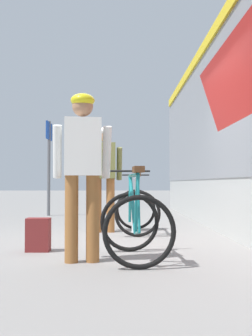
{
  "coord_description": "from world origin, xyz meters",
  "views": [
    {
      "loc": [
        0.03,
        -5.85,
        0.82
      ],
      "look_at": [
        0.11,
        0.3,
        1.05
      ],
      "focal_mm": 43.57,
      "sensor_mm": 36.0,
      "label": 1
    }
  ],
  "objects_px": {
    "cyclist_near_in_white": "(82,161)",
    "backpack_on_platform": "(38,235)",
    "platform_sign_post": "(49,152)",
    "cyclist_far_in_olive": "(104,169)",
    "water_bottle_near_the_bikes": "(134,227)",
    "bicycle_far_white": "(137,209)",
    "bicycle_near_teal": "(134,222)"
  },
  "relations": [
    {
      "from": "cyclist_near_in_white",
      "to": "backpack_on_platform",
      "type": "xyz_separation_m",
      "value": [
        -0.59,
        0.67,
        -0.85
      ]
    },
    {
      "from": "cyclist_far_in_olive",
      "to": "bicycle_near_teal",
      "type": "height_order",
      "value": "cyclist_far_in_olive"
    },
    {
      "from": "bicycle_near_teal",
      "to": "bicycle_far_white",
      "type": "xyz_separation_m",
      "value": [
        0.12,
        2.35,
        0.0
      ]
    },
    {
      "from": "cyclist_near_in_white",
      "to": "platform_sign_post",
      "type": "relative_size",
      "value": 0.73
    },
    {
      "from": "bicycle_near_teal",
      "to": "backpack_on_platform",
      "type": "bearing_deg",
      "value": 154.43
    },
    {
      "from": "bicycle_far_white",
      "to": "water_bottle_near_the_bikes",
      "type": "relative_size",
      "value": 4.85
    },
    {
      "from": "bicycle_near_teal",
      "to": "backpack_on_platform",
      "type": "height_order",
      "value": "bicycle_near_teal"
    },
    {
      "from": "cyclist_near_in_white",
      "to": "bicycle_near_teal",
      "type": "relative_size",
      "value": 1.58
    },
    {
      "from": "bicycle_near_teal",
      "to": "water_bottle_near_the_bikes",
      "type": "distance_m",
      "value": 2.18
    },
    {
      "from": "backpack_on_platform",
      "to": "water_bottle_near_the_bikes",
      "type": "relative_size",
      "value": 1.8
    },
    {
      "from": "bicycle_far_white",
      "to": "cyclist_near_in_white",
      "type": "bearing_deg",
      "value": -105.0
    },
    {
      "from": "bicycle_far_white",
      "to": "water_bottle_near_the_bikes",
      "type": "bearing_deg",
      "value": -105.63
    },
    {
      "from": "cyclist_near_in_white",
      "to": "cyclist_far_in_olive",
      "type": "distance_m",
      "value": 2.59
    },
    {
      "from": "water_bottle_near_the_bikes",
      "to": "platform_sign_post",
      "type": "distance_m",
      "value": 4.57
    },
    {
      "from": "bicycle_near_teal",
      "to": "cyclist_near_in_white",
      "type": "bearing_deg",
      "value": -166.55
    },
    {
      "from": "cyclist_far_in_olive",
      "to": "bicycle_near_teal",
      "type": "relative_size",
      "value": 1.58
    },
    {
      "from": "bicycle_far_white",
      "to": "water_bottle_near_the_bikes",
      "type": "xyz_separation_m",
      "value": [
        -0.05,
        -0.19,
        -0.29
      ]
    },
    {
      "from": "cyclist_near_in_white",
      "to": "water_bottle_near_the_bikes",
      "type": "xyz_separation_m",
      "value": [
        0.61,
        2.29,
        -0.94
      ]
    },
    {
      "from": "platform_sign_post",
      "to": "water_bottle_near_the_bikes",
      "type": "bearing_deg",
      "value": -61.82
    },
    {
      "from": "bicycle_near_teal",
      "to": "platform_sign_post",
      "type": "bearing_deg",
      "value": 108.32
    },
    {
      "from": "cyclist_near_in_white",
      "to": "bicycle_near_teal",
      "type": "xyz_separation_m",
      "value": [
        0.55,
        0.13,
        -0.65
      ]
    },
    {
      "from": "cyclist_far_in_olive",
      "to": "bicycle_far_white",
      "type": "height_order",
      "value": "cyclist_far_in_olive"
    },
    {
      "from": "cyclist_far_in_olive",
      "to": "water_bottle_near_the_bikes",
      "type": "height_order",
      "value": "cyclist_far_in_olive"
    },
    {
      "from": "water_bottle_near_the_bikes",
      "to": "backpack_on_platform",
      "type": "bearing_deg",
      "value": -126.69
    },
    {
      "from": "cyclist_far_in_olive",
      "to": "backpack_on_platform",
      "type": "xyz_separation_m",
      "value": [
        -0.71,
        -1.91,
        -0.85
      ]
    },
    {
      "from": "cyclist_far_in_olive",
      "to": "platform_sign_post",
      "type": "xyz_separation_m",
      "value": [
        -1.55,
        3.51,
        0.57
      ]
    },
    {
      "from": "backpack_on_platform",
      "to": "cyclist_near_in_white",
      "type": "bearing_deg",
      "value": -48.05
    },
    {
      "from": "backpack_on_platform",
      "to": "bicycle_far_white",
      "type": "bearing_deg",
      "value": 55.87
    },
    {
      "from": "backpack_on_platform",
      "to": "platform_sign_post",
      "type": "xyz_separation_m",
      "value": [
        -0.84,
        5.42,
        1.42
      ]
    },
    {
      "from": "cyclist_far_in_olive",
      "to": "water_bottle_near_the_bikes",
      "type": "bearing_deg",
      "value": -31.25
    },
    {
      "from": "platform_sign_post",
      "to": "cyclist_far_in_olive",
      "type": "bearing_deg",
      "value": -66.2
    },
    {
      "from": "cyclist_near_in_white",
      "to": "backpack_on_platform",
      "type": "height_order",
      "value": "cyclist_near_in_white"
    }
  ]
}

